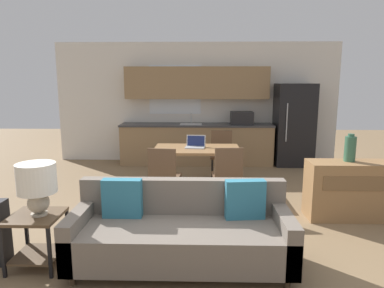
% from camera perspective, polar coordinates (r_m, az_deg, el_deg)
% --- Properties ---
extents(ground_plane, '(20.00, 20.00, 0.00)m').
position_cam_1_polar(ground_plane, '(3.73, -0.21, -18.77)').
color(ground_plane, '#7F6647').
extents(wall_back, '(6.40, 0.07, 2.70)m').
position_cam_1_polar(wall_back, '(7.91, 0.76, 6.92)').
color(wall_back, silver).
rests_on(wall_back, ground_plane).
extents(kitchen_counter, '(3.37, 0.65, 2.15)m').
position_cam_1_polar(kitchen_counter, '(7.66, 0.91, 2.97)').
color(kitchen_counter, '#8E704C').
rests_on(kitchen_counter, ground_plane).
extents(refrigerator, '(0.80, 0.70, 1.79)m').
position_cam_1_polar(refrigerator, '(7.83, 16.58, 3.08)').
color(refrigerator, black).
rests_on(refrigerator, ground_plane).
extents(dining_table, '(1.41, 0.84, 0.74)m').
position_cam_1_polar(dining_table, '(5.67, 0.81, -1.35)').
color(dining_table, olive).
rests_on(dining_table, ground_plane).
extents(couch, '(2.13, 0.80, 0.84)m').
position_cam_1_polar(couch, '(3.53, -1.78, -14.46)').
color(couch, '#3D2D1E').
rests_on(couch, ground_plane).
extents(side_table, '(0.48, 0.48, 0.53)m').
position_cam_1_polar(side_table, '(3.81, -24.48, -13.15)').
color(side_table, brown).
rests_on(side_table, ground_plane).
extents(table_lamp, '(0.37, 0.37, 0.52)m').
position_cam_1_polar(table_lamp, '(3.64, -24.44, -5.93)').
color(table_lamp, '#B2A893').
rests_on(table_lamp, side_table).
extents(credenza, '(1.20, 0.44, 0.78)m').
position_cam_1_polar(credenza, '(5.09, 25.21, -6.98)').
color(credenza, olive).
rests_on(credenza, ground_plane).
extents(vase, '(0.14, 0.14, 0.37)m').
position_cam_1_polar(vase, '(4.98, 24.86, -0.69)').
color(vase, '#336047').
rests_on(vase, credenza).
extents(dining_chair_near_right, '(0.44, 0.44, 0.91)m').
position_cam_1_polar(dining_chair_near_right, '(5.01, 5.95, -4.89)').
color(dining_chair_near_right, brown).
rests_on(dining_chair_near_right, ground_plane).
extents(dining_chair_far_right, '(0.44, 0.44, 0.91)m').
position_cam_1_polar(dining_chair_far_right, '(6.49, 4.92, -1.38)').
color(dining_chair_far_right, brown).
rests_on(dining_chair_far_right, ground_plane).
extents(dining_chair_near_left, '(0.47, 0.47, 0.91)m').
position_cam_1_polar(dining_chair_near_left, '(4.95, -4.68, -5.04)').
color(dining_chair_near_left, brown).
rests_on(dining_chair_near_left, ground_plane).
extents(laptop, '(0.35, 0.29, 0.20)m').
position_cam_1_polar(laptop, '(5.72, 0.59, -0.08)').
color(laptop, '#B7BABC').
rests_on(laptop, dining_table).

